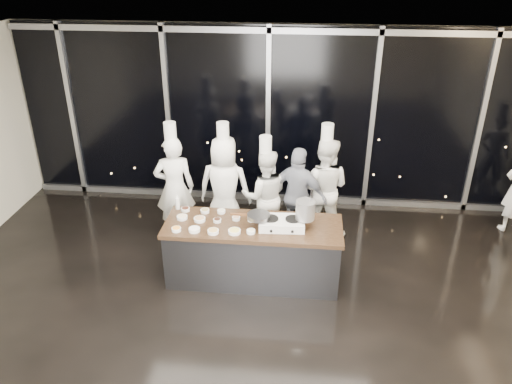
# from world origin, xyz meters

# --- Properties ---
(ground) EXTENTS (9.00, 9.00, 0.00)m
(ground) POSITION_xyz_m (0.00, 0.00, 0.00)
(ground) COLOR black
(ground) RESTS_ON ground
(room_shell) EXTENTS (9.02, 7.02, 3.21)m
(room_shell) POSITION_xyz_m (0.18, 0.00, 2.25)
(room_shell) COLOR beige
(room_shell) RESTS_ON ground
(window_wall) EXTENTS (8.90, 0.11, 3.20)m
(window_wall) POSITION_xyz_m (0.00, 3.43, 1.60)
(window_wall) COLOR black
(window_wall) RESTS_ON ground
(demo_counter) EXTENTS (2.46, 0.86, 0.90)m
(demo_counter) POSITION_xyz_m (0.00, 0.90, 0.45)
(demo_counter) COLOR #37383C
(demo_counter) RESTS_ON ground
(stove) EXTENTS (0.63, 0.42, 0.14)m
(stove) POSITION_xyz_m (0.40, 0.88, 0.96)
(stove) COLOR silver
(stove) RESTS_ON demo_counter
(frying_pan) EXTENTS (0.55, 0.33, 0.05)m
(frying_pan) POSITION_xyz_m (0.07, 0.86, 1.07)
(frying_pan) COLOR slate
(frying_pan) RESTS_ON stove
(stock_pot) EXTENTS (0.27, 0.27, 0.26)m
(stock_pot) POSITION_xyz_m (0.71, 0.90, 1.17)
(stock_pot) COLOR #A7A7A9
(stock_pot) RESTS_ON stove
(prep_bowls) EXTENTS (1.38, 0.70, 0.05)m
(prep_bowls) POSITION_xyz_m (-0.53, 0.86, 0.93)
(prep_bowls) COLOR white
(prep_bowls) RESTS_ON demo_counter
(squeeze_bottle) EXTENTS (0.06, 0.06, 0.24)m
(squeeze_bottle) POSITION_xyz_m (-1.14, 1.24, 1.01)
(squeeze_bottle) COLOR white
(squeeze_bottle) RESTS_ON demo_counter
(chef_far_left) EXTENTS (0.71, 0.56, 1.97)m
(chef_far_left) POSITION_xyz_m (-1.38, 1.97, 0.89)
(chef_far_left) COLOR white
(chef_far_left) RESTS_ON ground
(chef_left) EXTENTS (0.87, 0.59, 1.96)m
(chef_left) POSITION_xyz_m (-0.58, 2.07, 0.87)
(chef_left) COLOR white
(chef_left) RESTS_ON ground
(chef_center) EXTENTS (0.84, 0.70, 1.78)m
(chef_center) POSITION_xyz_m (0.07, 2.02, 0.79)
(chef_center) COLOR white
(chef_center) RESTS_ON ground
(guest) EXTENTS (1.02, 0.69, 1.62)m
(guest) POSITION_xyz_m (0.59, 1.99, 0.81)
(guest) COLOR #15213B
(guest) RESTS_ON ground
(chef_right) EXTENTS (0.95, 0.81, 1.93)m
(chef_right) POSITION_xyz_m (1.00, 2.25, 0.86)
(chef_right) COLOR white
(chef_right) RESTS_ON ground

